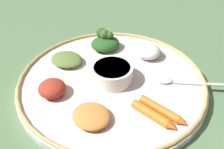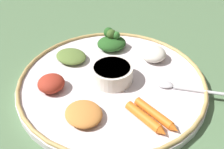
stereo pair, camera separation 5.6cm
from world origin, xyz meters
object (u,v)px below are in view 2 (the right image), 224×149
spoon (182,88)px  center_bowl (112,73)px  carrot_near_spoon (146,119)px  carrot_outer (156,115)px  greens_pile (112,41)px

spoon → center_bowl: bearing=-2.3°
spoon → carrot_near_spoon: carrot_near_spoon is taller
spoon → carrot_outer: size_ratio=1.82×
spoon → greens_pile: size_ratio=1.67×
greens_pile → carrot_outer: size_ratio=1.09×
center_bowl → spoon: size_ratio=0.56×
center_bowl → greens_pile: 0.13m
center_bowl → greens_pile: size_ratio=0.94×
greens_pile → carrot_near_spoon: greens_pile is taller
spoon → greens_pile: bearing=-37.8°
center_bowl → greens_pile: (0.02, -0.13, 0.00)m
spoon → carrot_outer: 0.10m
spoon → carrot_outer: bearing=60.4°
carrot_near_spoon → center_bowl: bearing=-53.1°
spoon → carrot_outer: carrot_outer is taller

